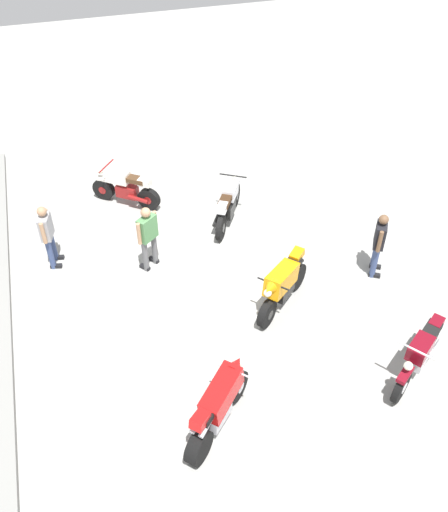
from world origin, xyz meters
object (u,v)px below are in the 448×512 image
(motorcycle_maroon_cruiser, at_px, (420,354))
(person_in_black_shirt, at_px, (379,241))
(motorcycle_red_sportbike, at_px, (219,404))
(motorcycle_cream_vintage, at_px, (126,188))
(motorcycle_silver_cruiser, at_px, (228,205))
(person_in_gray_shirt, at_px, (47,233))
(motorcycle_orange_sportbike, at_px, (283,284))
(person_in_green_shirt, at_px, (148,234))

(motorcycle_maroon_cruiser, xyz_separation_m, person_in_black_shirt, (2.77, -0.69, 0.37))
(motorcycle_red_sportbike, height_order, motorcycle_cream_vintage, motorcycle_red_sportbike)
(motorcycle_silver_cruiser, xyz_separation_m, person_in_gray_shirt, (-0.30, 4.36, 0.37))
(motorcycle_silver_cruiser, xyz_separation_m, motorcycle_maroon_cruiser, (-5.64, -1.84, 0.00))
(motorcycle_orange_sportbike, distance_m, person_in_green_shirt, 3.18)
(motorcycle_red_sportbike, distance_m, person_in_green_shirt, 4.50)
(motorcycle_maroon_cruiser, relative_size, person_in_gray_shirt, 1.13)
(motorcycle_orange_sportbike, distance_m, motorcycle_cream_vintage, 5.37)
(motorcycle_red_sportbike, distance_m, motorcycle_maroon_cruiser, 3.86)
(motorcycle_orange_sportbike, bearing_deg, motorcycle_maroon_cruiser, 84.52)
(person_in_black_shirt, xyz_separation_m, person_in_gray_shirt, (2.56, 6.88, -0.00))
(motorcycle_maroon_cruiser, bearing_deg, motorcycle_red_sportbike, -35.22)
(motorcycle_orange_sportbike, xyz_separation_m, person_in_gray_shirt, (2.89, 4.48, 0.29))
(motorcycle_orange_sportbike, relative_size, motorcycle_red_sportbike, 1.04)
(person_in_black_shirt, bearing_deg, motorcycle_maroon_cruiser, -71.03)
(motorcycle_cream_vintage, bearing_deg, motorcycle_maroon_cruiser, 158.63)
(motorcycle_orange_sportbike, xyz_separation_m, person_in_black_shirt, (0.33, -2.40, 0.29))
(motorcycle_red_sportbike, distance_m, person_in_gray_shirt, 5.78)
(motorcycle_orange_sportbike, relative_size, person_in_black_shirt, 1.02)
(motorcycle_orange_sportbike, relative_size, person_in_green_shirt, 0.99)
(motorcycle_orange_sportbike, height_order, motorcycle_red_sportbike, same)
(motorcycle_silver_cruiser, relative_size, person_in_gray_shirt, 1.15)
(motorcycle_orange_sportbike, height_order, person_in_green_shirt, person_in_green_shirt)
(motorcycle_cream_vintage, distance_m, motorcycle_silver_cruiser, 2.80)
(person_in_green_shirt, bearing_deg, person_in_gray_shirt, 32.06)
(motorcycle_red_sportbike, height_order, motorcycle_maroon_cruiser, motorcycle_red_sportbike)
(person_in_black_shirt, relative_size, person_in_gray_shirt, 1.00)
(motorcycle_red_sportbike, bearing_deg, person_in_gray_shirt, 70.13)
(motorcycle_silver_cruiser, relative_size, person_in_green_shirt, 1.12)
(motorcycle_silver_cruiser, bearing_deg, person_in_green_shirt, 148.71)
(motorcycle_silver_cruiser, height_order, motorcycle_maroon_cruiser, same)
(motorcycle_orange_sportbike, relative_size, person_in_gray_shirt, 1.02)
(motorcycle_cream_vintage, distance_m, motorcycle_maroon_cruiser, 8.34)
(motorcycle_red_sportbike, height_order, person_in_green_shirt, person_in_green_shirt)
(person_in_gray_shirt, bearing_deg, person_in_green_shirt, -6.02)
(motorcycle_orange_sportbike, xyz_separation_m, person_in_green_shirt, (2.10, 2.37, 0.32))
(person_in_black_shirt, bearing_deg, motorcycle_silver_cruiser, 164.37)
(motorcycle_orange_sportbike, bearing_deg, person_in_green_shirt, -81.96)
(motorcycle_orange_sportbike, height_order, person_in_gray_shirt, person_in_gray_shirt)
(motorcycle_red_sportbike, relative_size, motorcycle_cream_vintage, 0.95)
(motorcycle_silver_cruiser, xyz_separation_m, person_in_black_shirt, (-2.87, -2.53, 0.37))
(motorcycle_red_sportbike, relative_size, person_in_green_shirt, 0.95)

